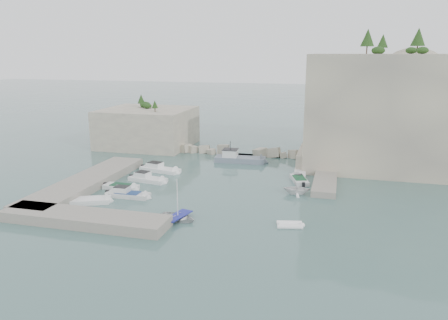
% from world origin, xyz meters
% --- Properties ---
extents(ground, '(400.00, 400.00, 0.00)m').
position_xyz_m(ground, '(0.00, 0.00, 0.00)').
color(ground, '#486C68').
rests_on(ground, ground).
extents(cliff_east, '(26.00, 22.00, 17.00)m').
position_xyz_m(cliff_east, '(23.00, 23.00, 8.50)').
color(cliff_east, beige).
rests_on(cliff_east, ground).
extents(cliff_terrace, '(8.00, 10.00, 2.50)m').
position_xyz_m(cliff_terrace, '(13.00, 18.00, 1.25)').
color(cliff_terrace, beige).
rests_on(cliff_terrace, ground).
extents(outcrop_west, '(16.00, 14.00, 7.00)m').
position_xyz_m(outcrop_west, '(-20.00, 25.00, 3.50)').
color(outcrop_west, beige).
rests_on(outcrop_west, ground).
extents(quay_west, '(5.00, 24.00, 1.10)m').
position_xyz_m(quay_west, '(-17.00, -1.00, 0.55)').
color(quay_west, '#9E9689').
rests_on(quay_west, ground).
extents(quay_south, '(18.00, 4.00, 1.10)m').
position_xyz_m(quay_south, '(-10.00, -12.50, 0.55)').
color(quay_south, '#9E9689').
rests_on(quay_south, ground).
extents(ledge_east, '(3.00, 16.00, 0.80)m').
position_xyz_m(ledge_east, '(13.50, 10.00, 0.40)').
color(ledge_east, '#9E9689').
rests_on(ledge_east, ground).
extents(breakwater, '(28.00, 3.00, 1.40)m').
position_xyz_m(breakwater, '(-1.00, 22.00, 0.70)').
color(breakwater, beige).
rests_on(breakwater, ground).
extents(motorboat_a, '(7.09, 3.43, 1.40)m').
position_xyz_m(motorboat_a, '(-10.49, 8.43, 0.00)').
color(motorboat_a, white).
rests_on(motorboat_a, ground).
extents(motorboat_b, '(6.10, 2.87, 1.40)m').
position_xyz_m(motorboat_b, '(-10.07, 3.19, 0.00)').
color(motorboat_b, white).
rests_on(motorboat_b, ground).
extents(motorboat_c, '(5.12, 2.13, 0.70)m').
position_xyz_m(motorboat_c, '(-12.01, -0.90, 0.00)').
color(motorboat_c, silver).
rests_on(motorboat_c, ground).
extents(motorboat_d, '(5.95, 1.77, 1.40)m').
position_xyz_m(motorboat_d, '(-9.62, -3.59, 0.00)').
color(motorboat_d, silver).
rests_on(motorboat_d, ground).
extents(motorboat_e, '(5.40, 3.84, 0.70)m').
position_xyz_m(motorboat_e, '(-12.91, -6.65, 0.00)').
color(motorboat_e, white).
rests_on(motorboat_e, ground).
extents(rowboat, '(4.72, 3.85, 0.86)m').
position_xyz_m(rowboat, '(-1.00, -9.09, 0.00)').
color(rowboat, silver).
rests_on(rowboat, ground).
extents(inflatable_dinghy, '(3.04, 1.91, 0.44)m').
position_xyz_m(inflatable_dinghy, '(10.62, -7.82, 0.00)').
color(inflatable_dinghy, white).
rests_on(inflatable_dinghy, ground).
extents(tender_east_a, '(3.56, 3.15, 1.74)m').
position_xyz_m(tender_east_a, '(10.20, 2.90, 0.00)').
color(tender_east_a, white).
rests_on(tender_east_a, ground).
extents(tender_east_b, '(3.23, 5.33, 0.70)m').
position_xyz_m(tender_east_b, '(10.03, 8.34, 0.00)').
color(tender_east_b, silver).
rests_on(tender_east_b, ground).
extents(tender_east_c, '(1.97, 5.07, 0.70)m').
position_xyz_m(tender_east_c, '(9.80, 11.81, 0.00)').
color(tender_east_c, white).
rests_on(tender_east_c, ground).
extents(tender_east_d, '(4.50, 3.15, 1.63)m').
position_xyz_m(tender_east_d, '(11.17, 13.31, 0.00)').
color(tender_east_d, white).
rests_on(tender_east_d, ground).
extents(work_boat, '(8.93, 3.07, 2.20)m').
position_xyz_m(work_boat, '(-0.29, 17.04, 0.00)').
color(work_boat, slate).
rests_on(work_boat, ground).
extents(rowboat_mast, '(0.10, 0.10, 4.20)m').
position_xyz_m(rowboat_mast, '(-1.00, -9.09, 2.53)').
color(rowboat_mast, white).
rests_on(rowboat_mast, rowboat).
extents(vegetation, '(53.48, 13.88, 13.40)m').
position_xyz_m(vegetation, '(17.83, 24.40, 17.93)').
color(vegetation, '#1E4219').
rests_on(vegetation, ground).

